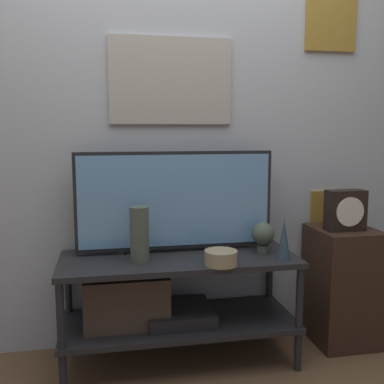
# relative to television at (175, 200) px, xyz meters

# --- Properties ---
(wall_back) EXTENTS (6.40, 0.08, 2.70)m
(wall_back) POSITION_rel_television_xyz_m (0.01, 0.19, 0.47)
(wall_back) COLOR #B2BCC6
(wall_back) RESTS_ON ground_plane
(media_console) EXTENTS (1.28, 0.50, 0.60)m
(media_console) POSITION_rel_television_xyz_m (-0.11, -0.11, -0.51)
(media_console) COLOR #232326
(media_console) RESTS_ON ground_plane
(television) EXTENTS (1.10, 0.05, 0.57)m
(television) POSITION_rel_television_xyz_m (0.00, 0.00, 0.00)
(television) COLOR black
(television) RESTS_ON media_console
(vase_wide_bowl) EXTENTS (0.17, 0.17, 0.07)m
(vase_wide_bowl) POSITION_rel_television_xyz_m (0.19, -0.30, -0.25)
(vase_wide_bowl) COLOR tan
(vase_wide_bowl) RESTS_ON media_console
(vase_slim_bronze) EXTENTS (0.07, 0.07, 0.21)m
(vase_slim_bronze) POSITION_rel_television_xyz_m (0.55, -0.26, -0.18)
(vase_slim_bronze) COLOR #2D4251
(vase_slim_bronze) RESTS_ON media_console
(vase_tall_ceramic) EXTENTS (0.10, 0.10, 0.29)m
(vase_tall_ceramic) POSITION_rel_television_xyz_m (-0.21, -0.16, -0.15)
(vase_tall_ceramic) COLOR #4C5647
(vase_tall_ceramic) RESTS_ON media_console
(decorative_bust) EXTENTS (0.13, 0.13, 0.17)m
(decorative_bust) POSITION_rel_television_xyz_m (0.48, -0.12, -0.19)
(decorative_bust) COLOR #4C5647
(decorative_bust) RESTS_ON media_console
(side_table) EXTENTS (0.36, 0.39, 0.70)m
(side_table) POSITION_rel_television_xyz_m (1.01, -0.05, -0.54)
(side_table) COLOR #382319
(side_table) RESTS_ON ground_plane
(mantel_clock) EXTENTS (0.23, 0.11, 0.24)m
(mantel_clock) POSITION_rel_television_xyz_m (0.99, -0.09, -0.07)
(mantel_clock) COLOR black
(mantel_clock) RESTS_ON side_table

